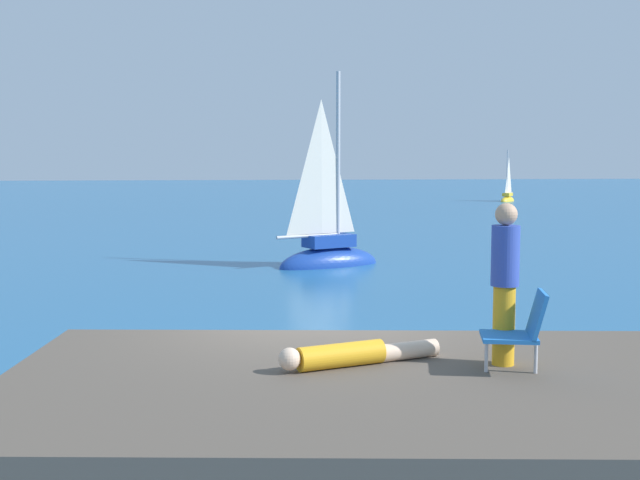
{
  "coord_description": "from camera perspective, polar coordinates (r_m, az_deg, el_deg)",
  "views": [
    {
      "loc": [
        -0.99,
        -10.29,
        2.99
      ],
      "look_at": [
        0.85,
        8.98,
        0.94
      ],
      "focal_mm": 46.66,
      "sensor_mm": 36.0,
      "label": 1
    }
  ],
  "objects": [
    {
      "name": "shore_ledge",
      "position": [
        8.09,
        2.98,
        -12.39
      ],
      "size": [
        7.34,
        4.9,
        0.88
      ],
      "primitive_type": "cube",
      "rotation": [
        0.0,
        0.0,
        -0.11
      ],
      "color": "brown",
      "rests_on": "ground"
    },
    {
      "name": "boulder_seaward",
      "position": [
        10.79,
        3.47,
        -10.07
      ],
      "size": [
        1.01,
        0.78,
        0.61
      ],
      "primitive_type": "cube",
      "rotation": [
        0.0,
        0.09,
        0.01
      ],
      "color": "#4A4638",
      "rests_on": "ground"
    },
    {
      "name": "ground_plane",
      "position": [
        10.76,
        0.03,
        -10.11
      ],
      "size": [
        160.0,
        160.0,
        0.0
      ],
      "primitive_type": "plane",
      "color": "#236093"
    },
    {
      "name": "person_standing",
      "position": [
        8.44,
        12.56,
        -2.64
      ],
      "size": [
        0.28,
        0.28,
        1.62
      ],
      "rotation": [
        0.0,
        0.0,
        2.81
      ],
      "color": "gold",
      "rests_on": "shore_ledge"
    },
    {
      "name": "sailboat_far",
      "position": [
        52.05,
        12.74,
        2.81
      ],
      "size": [
        1.55,
        1.83,
        3.44
      ],
      "rotation": [
        0.0,
        0.0,
        4.09
      ],
      "color": "yellow",
      "rests_on": "ground"
    },
    {
      "name": "sailboat_near",
      "position": [
        21.94,
        0.58,
        -1.0
      ],
      "size": [
        3.08,
        2.16,
        5.59
      ],
      "rotation": [
        0.0,
        0.0,
        0.44
      ],
      "color": "#193D99",
      "rests_on": "ground"
    },
    {
      "name": "person_sunbather",
      "position": [
        8.35,
        2.25,
        -7.85
      ],
      "size": [
        1.7,
        0.75,
        0.25
      ],
      "rotation": [
        0.0,
        0.0,
        0.34
      ],
      "color": "gold",
      "rests_on": "shore_ledge"
    },
    {
      "name": "boulder_inland",
      "position": [
        10.29,
        -10.36,
        -10.96
      ],
      "size": [
        0.91,
        1.02,
        0.69
      ],
      "primitive_type": "cube",
      "rotation": [
        0.18,
        -0.08,
        1.7
      ],
      "color": "#4A4F42",
      "rests_on": "ground"
    },
    {
      "name": "beach_chair",
      "position": [
        8.23,
        13.64,
        -5.87
      ],
      "size": [
        0.68,
        0.59,
        0.8
      ],
      "rotation": [
        0.0,
        0.0,
        2.94
      ],
      "color": "blue",
      "rests_on": "shore_ledge"
    }
  ]
}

